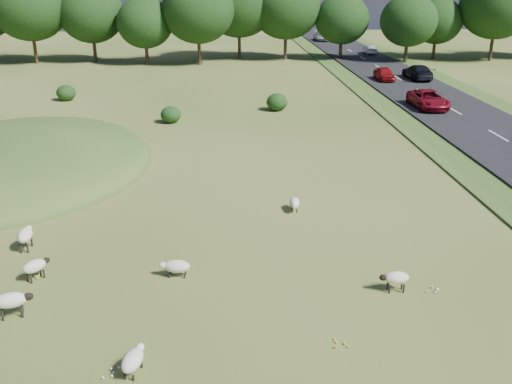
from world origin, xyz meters
TOP-DOWN VIEW (x-y plane):
  - ground at (0.00, 20.00)m, footprint 160.00×160.00m
  - mound at (-12.00, 12.00)m, footprint 16.00×20.00m
  - road at (20.00, 30.00)m, footprint 8.00×150.00m
  - treeline at (-1.06, 55.44)m, footprint 96.28×14.66m
  - shrubs at (-3.79, 26.90)m, footprint 20.77×10.80m
  - sheep_0 at (-8.00, 0.46)m, footprint 0.59×1.30m
  - sheep_1 at (-1.50, -2.32)m, footprint 1.22×0.61m
  - sheep_2 at (-6.82, -2.20)m, footprint 1.02×1.09m
  - sheep_3 at (-2.38, -7.97)m, footprint 0.81×1.30m
  - sheep_4 at (3.89, 3.89)m, footprint 0.60×1.16m
  - sheep_5 at (6.60, -3.96)m, footprint 1.11×0.50m
  - sheep_6 at (-6.85, -4.75)m, footprint 1.33×0.81m
  - car_0 at (18.10, 77.54)m, footprint 2.28×4.95m
  - car_1 at (21.90, 59.97)m, footprint 1.32×3.79m
  - car_2 at (18.10, 38.74)m, footprint 1.62×4.02m
  - car_3 at (18.10, 25.11)m, footprint 2.44×5.29m
  - car_6 at (21.90, 91.63)m, footprint 1.93×4.76m
  - car_7 at (21.90, 39.17)m, footprint 2.16×5.31m

SIDE VIEW (x-z plane):
  - ground at x=0.00m, z-range 0.00..0.00m
  - mound at x=-12.00m, z-range -2.00..2.00m
  - road at x=20.00m, z-range 0.00..0.25m
  - sheep_4 at x=3.89m, z-range 0.09..0.74m
  - sheep_1 at x=-1.50m, z-range 0.09..0.78m
  - sheep_3 at x=-2.38m, z-range 0.09..0.81m
  - sheep_5 at x=6.60m, z-range 0.16..0.96m
  - sheep_2 at x=-6.82m, z-range 0.16..0.98m
  - sheep_6 at x=-6.85m, z-range 0.18..1.10m
  - sheep_0 at x=-8.00m, z-range 0.19..1.13m
  - shrubs at x=-3.79m, z-range -0.03..1.45m
  - car_1 at x=21.90m, z-range 0.25..1.50m
  - car_2 at x=18.10m, z-range 0.25..1.62m
  - car_0 at x=18.10m, z-range 0.25..1.63m
  - car_6 at x=21.90m, z-range 0.25..1.63m
  - car_3 at x=18.10m, z-range 0.25..1.72m
  - car_7 at x=21.90m, z-range 0.25..1.79m
  - treeline at x=-1.06m, z-range 0.72..12.41m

